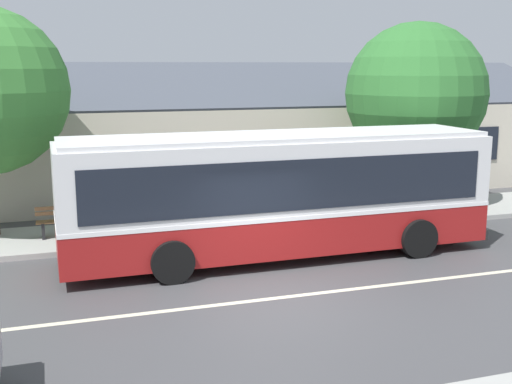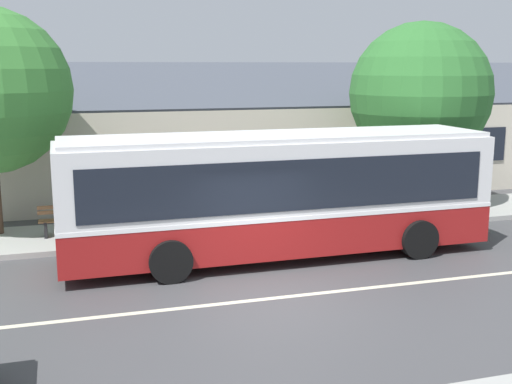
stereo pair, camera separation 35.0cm
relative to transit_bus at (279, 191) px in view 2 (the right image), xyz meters
The scene contains 7 objects.
ground_plane 3.53m from the transit_bus, 110.32° to the right, with size 300.00×300.00×0.00m, color #424244.
sidewalk_far 3.66m from the transit_bus, 109.13° to the left, with size 60.00×3.00×0.15m, color #9E9E99.
lane_divider_stripe 3.53m from the transit_bus, 110.32° to the right, with size 60.00×0.16×0.01m, color beige.
community_building 10.94m from the transit_bus, 84.66° to the left, with size 28.53×9.85×6.00m.
transit_bus is the anchor object (origin of this frame).
bench_down_street 6.00m from the transit_bus, 148.82° to the left, with size 1.82×0.51×0.94m.
street_tree_primary 7.54m from the transit_bus, 31.14° to the left, with size 4.66×4.66×6.27m.
Camera 2 is at (-4.08, -12.21, 4.84)m, focal length 45.00 mm.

